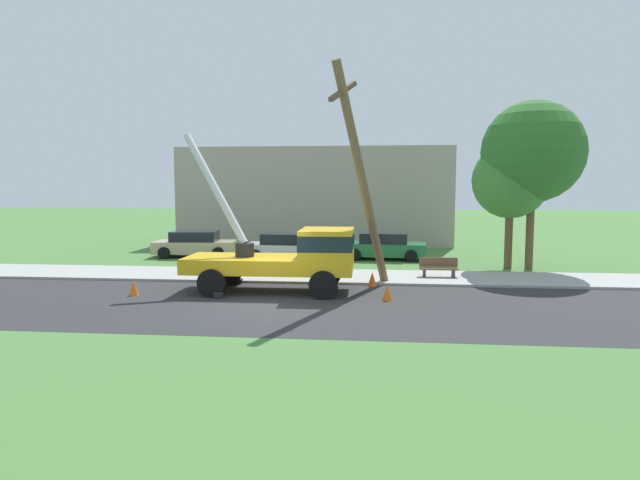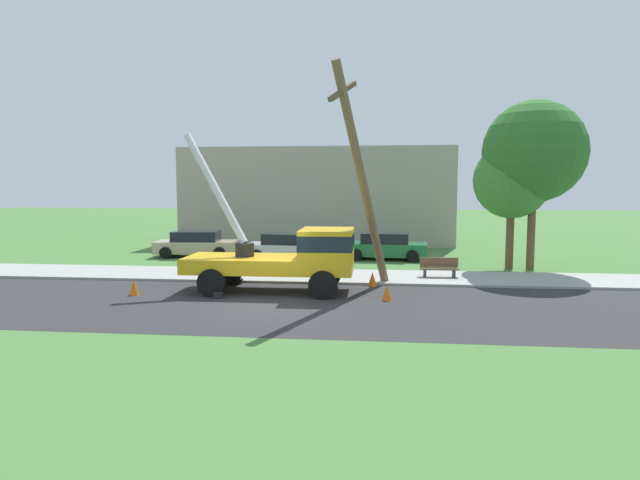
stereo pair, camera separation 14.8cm
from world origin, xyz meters
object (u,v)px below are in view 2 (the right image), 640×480
traffic_cone_ahead (387,292)px  leaning_utility_pole (362,178)px  park_bench (439,268)px  roadside_tree_near (512,181)px  parked_sedan_tan (196,244)px  traffic_cone_curbside (372,279)px  utility_truck (292,254)px  traffic_cone_behind (134,287)px  parked_sedan_silver (288,247)px  roadside_tree_far (534,152)px  parked_sedan_green (385,246)px

traffic_cone_ahead → leaning_utility_pole: bearing=120.3°
park_bench → roadside_tree_near: size_ratio=0.27×
parked_sedan_tan → traffic_cone_ahead: bearing=-45.5°
traffic_cone_ahead → parked_sedan_tan: bearing=134.5°
traffic_cone_curbside → utility_truck: bearing=-154.3°
park_bench → traffic_cone_behind: bearing=-157.8°
leaning_utility_pole → traffic_cone_curbside: bearing=67.6°
parked_sedan_silver → park_bench: 8.89m
parked_sedan_silver → park_bench: size_ratio=2.83×
traffic_cone_curbside → roadside_tree_far: 10.23m
leaning_utility_pole → roadside_tree_near: leaning_utility_pole is taller
parked_sedan_silver → traffic_cone_behind: bearing=-112.4°
parked_sedan_silver → parked_sedan_tan: bearing=170.5°
traffic_cone_ahead → park_bench: bearing=63.9°
leaning_utility_pole → traffic_cone_behind: leaning_utility_pole is taller
parked_sedan_tan → roadside_tree_far: (17.07, -2.89, 4.75)m
utility_truck → parked_sedan_tan: utility_truck is taller
leaning_utility_pole → park_bench: 5.73m
utility_truck → traffic_cone_ahead: bearing=-18.8°
utility_truck → parked_sedan_silver: bearing=100.6°
traffic_cone_curbside → roadside_tree_near: bearing=39.6°
park_bench → roadside_tree_near: bearing=42.7°
parked_sedan_green → roadside_tree_far: roadside_tree_far is taller
roadside_tree_near → roadside_tree_far: 1.62m
leaning_utility_pole → parked_sedan_tan: leaning_utility_pole is taller
utility_truck → roadside_tree_far: bearing=32.2°
traffic_cone_ahead → park_bench: (2.23, 4.56, 0.18)m
traffic_cone_ahead → parked_sedan_green: (0.02, 10.54, 0.43)m
parked_sedan_tan → parked_sedan_silver: 5.35m
park_bench → roadside_tree_far: 7.38m
parked_sedan_silver → roadside_tree_near: size_ratio=0.76×
park_bench → roadside_tree_far: (4.50, 3.06, 4.99)m
parked_sedan_tan → park_bench: (12.58, -5.95, -0.25)m
traffic_cone_ahead → park_bench: 5.08m
parked_sedan_green → roadside_tree_far: size_ratio=0.58×
parked_sedan_green → roadside_tree_near: bearing=-24.5°
utility_truck → traffic_cone_ahead: size_ratio=12.11×
roadside_tree_near → parked_sedan_tan: bearing=170.8°
traffic_cone_ahead → parked_sedan_green: size_ratio=0.12×
leaning_utility_pole → traffic_cone_behind: bearing=-168.3°
traffic_cone_behind → roadside_tree_near: (14.90, 7.94, 3.86)m
parked_sedan_silver → parked_sedan_green: bearing=10.2°
traffic_cone_curbside → parked_sedan_green: parked_sedan_green is taller
utility_truck → leaning_utility_pole: 3.80m
roadside_tree_far → traffic_cone_curbside: bearing=-145.4°
parked_sedan_silver → roadside_tree_far: roadside_tree_far is taller
traffic_cone_curbside → parked_sedan_silver: bearing=122.9°
parked_sedan_silver → parked_sedan_green: 5.17m
roadside_tree_near → roadside_tree_far: (0.89, -0.26, 1.32)m
traffic_cone_behind → roadside_tree_far: 18.31m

